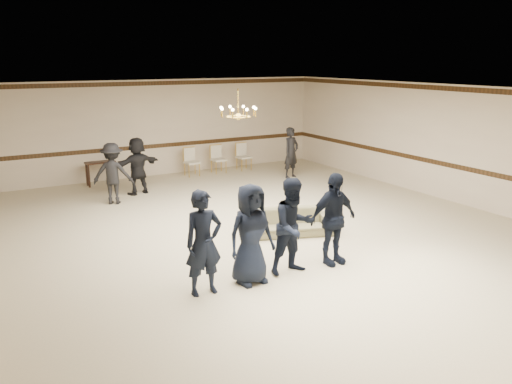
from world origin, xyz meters
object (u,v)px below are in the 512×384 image
boy_c (294,226)px  adult_left (113,174)px  chandelier (238,103)px  banquet_chair_left (192,162)px  console_table (101,173)px  banquet_chair_right (244,157)px  boy_b (251,234)px  boy_d (333,219)px  boy_a (204,243)px  adult_mid (137,166)px  adult_right (291,153)px  settee (290,222)px  banquet_chair_mid (219,159)px

boy_c → adult_left: 6.63m
boy_c → chandelier: bearing=78.6°
banquet_chair_left → console_table: bearing=170.5°
boy_c → banquet_chair_right: size_ratio=1.90×
boy_b → boy_c: same height
chandelier → console_table: chandelier is taller
boy_d → adult_left: 6.90m
boy_a → console_table: 8.80m
boy_a → banquet_chair_right: boy_a is taller
adult_mid → console_table: size_ratio=1.87×
adult_left → banquet_chair_left: adult_left is taller
adult_left → console_table: bearing=-68.2°
chandelier → adult_mid: 4.51m
adult_right → banquet_chair_left: adult_right is taller
adult_right → boy_b: bearing=-143.7°
banquet_chair_left → banquet_chair_right: size_ratio=1.00×
boy_c → settee: size_ratio=0.92×
settee → banquet_chair_mid: (1.45, 6.70, 0.19)m
adult_left → console_table: size_ratio=1.87×
boy_a → adult_right: (6.18, 6.72, -0.06)m
boy_a → banquet_chair_mid: boy_a is taller
banquet_chair_left → adult_mid: bearing=-153.6°
adult_right → banquet_chair_left: bearing=130.9°
boy_c → console_table: (-1.41, 8.77, -0.52)m
banquet_chair_right → adult_mid: bearing=-165.1°
boy_c → adult_right: (4.38, 6.72, -0.06)m
adult_left → banquet_chair_mid: bearing=-126.1°
adult_left → banquet_chair_left: size_ratio=1.77×
boy_b → banquet_chair_mid: bearing=64.2°
boy_d → banquet_chair_left: boy_d is taller
boy_a → settee: bearing=33.0°
chandelier → settee: size_ratio=0.48×
chandelier → banquet_chair_left: 5.85m
boy_a → boy_c: bearing=0.6°
adult_mid → banquet_chair_mid: bearing=-170.2°
boy_b → banquet_chair_left: boy_b is taller
adult_left → console_table: adult_left is taller
banquet_chair_right → boy_a: bearing=-125.8°
boy_d → adult_right: (3.48, 6.72, -0.06)m
boy_c → adult_right: 8.02m
adult_mid → banquet_chair_right: 4.56m
boy_b → banquet_chair_left: bearing=70.2°
boy_b → boy_c: bearing=-3.6°
settee → banquet_chair_left: bearing=106.2°
settee → adult_left: (-2.77, 4.55, 0.55)m
boy_d → adult_left: size_ratio=1.07×
chandelier → boy_b: size_ratio=0.52×
settee → chandelier: bearing=129.6°
console_table → banquet_chair_right: bearing=-6.3°
settee → adult_mid: adult_mid is taller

